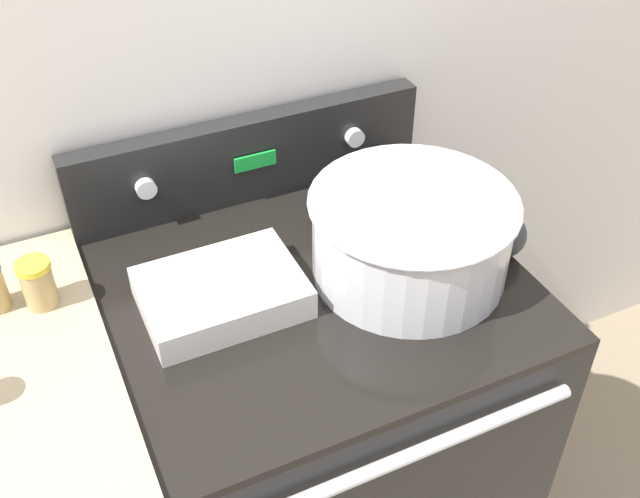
{
  "coord_description": "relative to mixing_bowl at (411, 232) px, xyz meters",
  "views": [
    {
      "loc": [
        -0.43,
        -0.61,
        1.85
      ],
      "look_at": [
        0.02,
        0.36,
        0.99
      ],
      "focal_mm": 42.0,
      "sensor_mm": 36.0,
      "label": 1
    }
  ],
  "objects": [
    {
      "name": "kitchen_wall",
      "position": [
        -0.17,
        0.43,
        0.22
      ],
      "size": [
        8.0,
        0.05,
        2.5
      ],
      "color": "silver",
      "rests_on": "ground_plane"
    },
    {
      "name": "stove_range",
      "position": [
        -0.17,
        0.05,
        -0.56
      ],
      "size": [
        0.76,
        0.72,
        0.93
      ],
      "color": "black",
      "rests_on": "ground_plane"
    },
    {
      "name": "control_panel",
      "position": [
        -0.17,
        0.37,
        -0.0
      ],
      "size": [
        0.76,
        0.07,
        0.18
      ],
      "color": "black",
      "rests_on": "stove_range"
    },
    {
      "name": "mixing_bowl",
      "position": [
        0.0,
        0.0,
        0.0
      ],
      "size": [
        0.38,
        0.38,
        0.17
      ],
      "color": "silver",
      "rests_on": "stove_range"
    },
    {
      "name": "casserole_dish",
      "position": [
        -0.35,
        0.06,
        -0.06
      ],
      "size": [
        0.28,
        0.21,
        0.06
      ],
      "color": "silver",
      "rests_on": "stove_range"
    },
    {
      "name": "ladle",
      "position": [
        0.19,
        -0.02,
        -0.05
      ],
      "size": [
        0.09,
        0.29,
        0.09
      ],
      "color": "#333338",
      "rests_on": "stove_range"
    },
    {
      "name": "spice_jar_yellow_cap",
      "position": [
        -0.64,
        0.19,
        -0.04
      ],
      "size": [
        0.06,
        0.06,
        0.09
      ],
      "color": "tan",
      "rests_on": "side_counter"
    }
  ]
}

